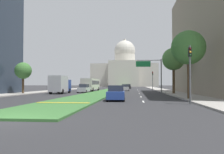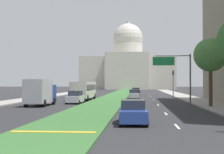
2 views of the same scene
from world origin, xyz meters
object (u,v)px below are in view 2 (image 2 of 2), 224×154
at_px(sedan_midblock, 76,98).
at_px(overhead_guide_sign, 177,69).
at_px(sedan_lead_stopped, 133,112).
at_px(city_bus, 84,89).
at_px(sedan_very_far, 136,91).
at_px(sedan_far_horizon, 80,92).
at_px(capitol_building, 128,68).
at_px(traffic_light_far_right, 173,80).
at_px(street_tree_right_mid, 210,55).
at_px(box_truck_delivery, 40,92).
at_px(sedan_distant, 134,94).

bearing_deg(sedan_midblock, overhead_guide_sign, -4.14).
xyz_separation_m(sedan_lead_stopped, city_bus, (-8.40, 29.61, 1.00)).
bearing_deg(sedan_very_far, sedan_far_horizon, -136.86).
bearing_deg(sedan_very_far, overhead_guide_sign, -80.65).
height_order(capitol_building, sedan_lead_stopped, capitol_building).
relative_size(capitol_building, sedan_very_far, 9.54).
xyz_separation_m(traffic_light_far_right, city_bus, (-15.25, -9.18, -1.54)).
bearing_deg(street_tree_right_mid, sedan_midblock, 161.23).
bearing_deg(city_bus, box_truck_delivery, -102.91).
bearing_deg(overhead_guide_sign, sedan_distant, 112.24).
distance_m(capitol_building, sedan_lead_stopped, 122.30).
bearing_deg(sedan_midblock, box_truck_delivery, -125.37).
relative_size(capitol_building, sedan_distant, 9.48).
distance_m(sedan_midblock, city_bus, 8.68).
height_order(capitol_building, traffic_light_far_right, capitol_building).
bearing_deg(sedan_distant, city_bus, -151.95).
bearing_deg(city_bus, overhead_guide_sign, -34.94).
relative_size(sedan_lead_stopped, box_truck_delivery, 0.68).
bearing_deg(sedan_far_horizon, overhead_guide_sign, -54.22).
bearing_deg(sedan_very_far, box_truck_delivery, -106.71).
bearing_deg(sedan_lead_stopped, sedan_distant, 90.60).
height_order(capitol_building, street_tree_right_mid, capitol_building).
bearing_deg(sedan_distant, overhead_guide_sign, -67.76).
height_order(capitol_building, overhead_guide_sign, capitol_building).
xyz_separation_m(sedan_lead_stopped, sedan_very_far, (-0.22, 53.68, -0.00)).
bearing_deg(sedan_midblock, capitol_building, 87.81).
xyz_separation_m(street_tree_right_mid, sedan_midblock, (-16.65, 5.66, -5.14)).
xyz_separation_m(street_tree_right_mid, sedan_lead_stopped, (-8.58, -15.33, -5.17)).
xyz_separation_m(box_truck_delivery, city_bus, (3.08, 13.45, 0.09)).
height_order(sedan_distant, box_truck_delivery, box_truck_delivery).
bearing_deg(sedan_distant, capitol_building, 92.50).
bearing_deg(street_tree_right_mid, sedan_distant, 115.69).
height_order(overhead_guide_sign, city_bus, overhead_guide_sign).
xyz_separation_m(overhead_guide_sign, sedan_distant, (-5.68, 13.88, -3.84)).
relative_size(sedan_lead_stopped, city_bus, 0.40).
height_order(sedan_midblock, sedan_far_horizon, sedan_far_horizon).
height_order(traffic_light_far_right, street_tree_right_mid, street_tree_right_mid).
bearing_deg(sedan_lead_stopped, street_tree_right_mid, 60.76).
height_order(capitol_building, sedan_far_horizon, capitol_building).
bearing_deg(sedan_far_horizon, sedan_distant, -40.15).
bearing_deg(capitol_building, sedan_midblock, -92.19).
distance_m(street_tree_right_mid, sedan_midblock, 18.32).
relative_size(traffic_light_far_right, street_tree_right_mid, 0.66).
bearing_deg(sedan_far_horizon, capitol_building, 84.78).
distance_m(street_tree_right_mid, sedan_distant, 21.25).
relative_size(sedan_midblock, sedan_far_horizon, 1.04).
height_order(traffic_light_far_right, city_bus, traffic_light_far_right).
relative_size(overhead_guide_sign, sedan_far_horizon, 1.47).
bearing_deg(sedan_far_horizon, traffic_light_far_right, -13.63).
height_order(street_tree_right_mid, box_truck_delivery, street_tree_right_mid).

